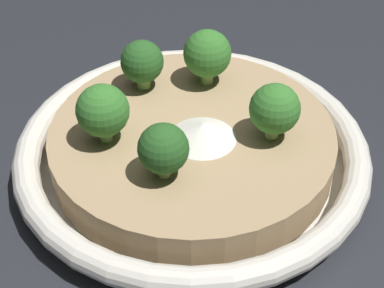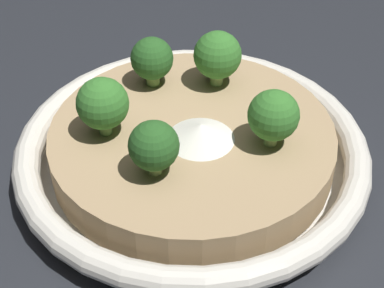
# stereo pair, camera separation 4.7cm
# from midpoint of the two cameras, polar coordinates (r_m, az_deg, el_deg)

# --- Properties ---
(ground_plane) EXTENTS (6.00, 6.00, 0.00)m
(ground_plane) POSITION_cam_midpoint_polar(r_m,az_deg,el_deg) (0.49, 2.76, -2.36)
(ground_plane) COLOR #23262B
(risotto_bowl) EXTENTS (0.28, 0.28, 0.04)m
(risotto_bowl) POSITION_cam_midpoint_polar(r_m,az_deg,el_deg) (0.47, 2.84, -0.62)
(risotto_bowl) COLOR silver
(risotto_bowl) RESTS_ON ground_plane
(cheese_sprinkle) EXTENTS (0.05, 0.05, 0.01)m
(cheese_sprinkle) POSITION_cam_midpoint_polar(r_m,az_deg,el_deg) (0.45, 3.86, 1.08)
(cheese_sprinkle) COLOR white
(cheese_sprinkle) RESTS_ON risotto_bowl
(broccoli_front) EXTENTS (0.04, 0.04, 0.04)m
(broccoli_front) POSITION_cam_midpoint_polar(r_m,az_deg,el_deg) (0.41, -0.43, -0.36)
(broccoli_front) COLOR #84A856
(broccoli_front) RESTS_ON risotto_bowl
(broccoli_back_left) EXTENTS (0.04, 0.04, 0.04)m
(broccoli_back_left) POSITION_cam_midpoint_polar(r_m,az_deg,el_deg) (0.50, -1.19, 8.12)
(broccoli_back_left) COLOR #759E4C
(broccoli_back_left) RESTS_ON risotto_bowl
(broccoli_right) EXTENTS (0.04, 0.04, 0.05)m
(broccoli_right) POSITION_cam_midpoint_polar(r_m,az_deg,el_deg) (0.44, 10.97, 2.57)
(broccoli_right) COLOR #84A856
(broccoli_right) RESTS_ON risotto_bowl
(broccoli_back) EXTENTS (0.04, 0.04, 0.05)m
(broccoli_back) POSITION_cam_midpoint_polar(r_m,az_deg,el_deg) (0.50, 5.22, 8.43)
(broccoli_back) COLOR #84A856
(broccoli_back) RESTS_ON risotto_bowl
(broccoli_left) EXTENTS (0.04, 0.04, 0.05)m
(broccoli_left) POSITION_cam_midpoint_polar(r_m,az_deg,el_deg) (0.45, -5.67, 3.97)
(broccoli_left) COLOR #668E47
(broccoli_left) RESTS_ON risotto_bowl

